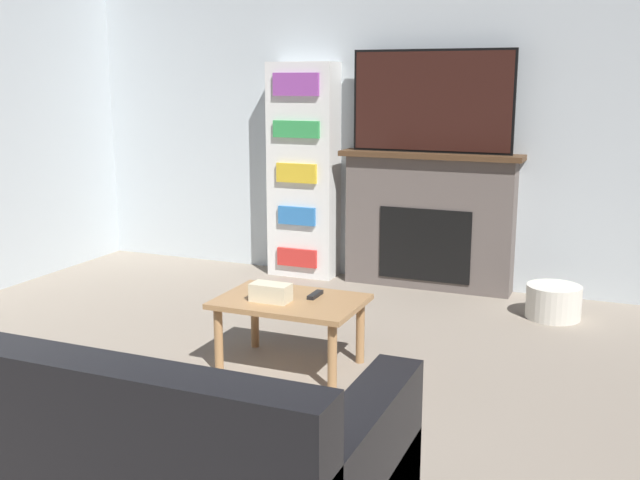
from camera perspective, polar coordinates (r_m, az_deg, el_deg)
The scene contains 9 objects.
wall_back at distance 6.05m, azimuth 5.43°, elevation 9.58°, with size 6.39×0.06×2.70m.
fireplace at distance 5.90m, azimuth 8.29°, elevation 1.50°, with size 1.41×0.28×1.07m.
tv at distance 5.78m, azimuth 8.52°, elevation 10.40°, with size 1.24×0.03×0.77m.
couch at distance 2.92m, azimuth -19.78°, elevation -15.65°, with size 2.40×0.94×0.87m.
coffee_table at distance 4.24m, azimuth -2.28°, elevation -5.27°, with size 0.81×0.56×0.41m.
tissue_box at distance 4.18m, azimuth -3.82°, elevation -4.00°, with size 0.22×0.12×0.10m.
remote_control at distance 4.26m, azimuth -0.37°, elevation -4.20°, with size 0.04×0.15×0.02m.
bookshelf at distance 6.17m, azimuth -1.27°, elevation 5.28°, with size 0.56×0.29×1.75m.
storage_basket at distance 5.42m, azimuth 17.37°, elevation -4.51°, with size 0.37×0.37×0.23m.
Camera 1 is at (1.80, -1.11, 1.62)m, focal length 42.00 mm.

